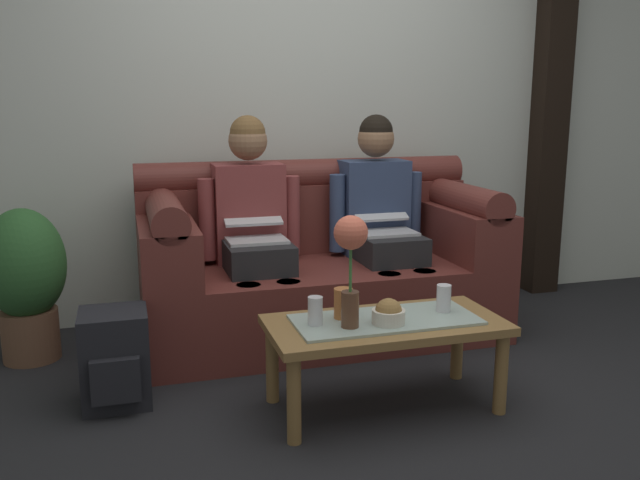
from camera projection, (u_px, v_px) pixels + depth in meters
The scene contains 14 objects.
ground_plane at pixel (399, 424), 2.72m from camera, with size 14.00×14.00×0.00m, color black.
back_wall_patterned at pixel (293, 75), 4.02m from camera, with size 6.00×0.12×2.90m, color silver.
timber_pillar at pixel (551, 77), 4.38m from camera, with size 0.20×0.20×2.90m, color black.
couch at pixel (318, 268), 3.74m from camera, with size 1.94×0.88×0.96m.
person_left at pixel (253, 222), 3.57m from camera, with size 0.56×0.67×1.22m.
person_right at pixel (381, 215), 3.78m from camera, with size 0.56×0.67×1.22m.
coffee_table at pixel (385, 332), 2.80m from camera, with size 0.99×0.48×0.40m.
flower_vase at pixel (351, 251), 2.62m from camera, with size 0.14×0.14×0.46m.
snack_bowl at pixel (389, 314), 2.72m from camera, with size 0.14×0.14×0.11m.
cup_near_left at pixel (315, 311), 2.70m from camera, with size 0.06×0.06×0.12m, color silver.
cup_near_right at pixel (343, 303), 2.78m from camera, with size 0.08×0.08×0.13m, color #B26633.
cup_far_center at pixel (444, 298), 2.87m from camera, with size 0.06×0.06×0.12m, color silver.
backpack_left at pixel (115, 359), 2.86m from camera, with size 0.28×0.32×0.42m.
potted_plant at pixel (25, 277), 3.32m from camera, with size 0.40×0.40×0.78m.
Camera 1 is at (-1.02, -2.31, 1.29)m, focal length 37.35 mm.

